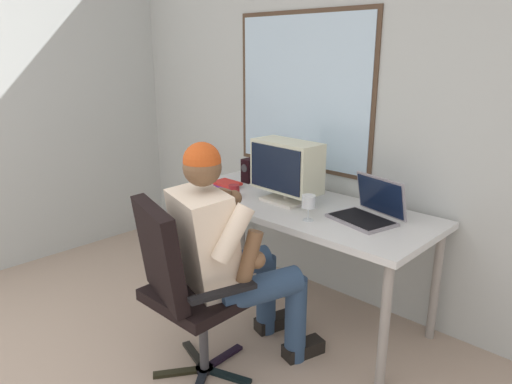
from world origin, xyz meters
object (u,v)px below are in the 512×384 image
wine_glass (309,203)px  crt_monitor (287,167)px  laptop (370,209)px  coffee_mug (234,191)px  office_chair (183,280)px  book_stack (226,184)px  person_seated (229,252)px  desk (297,214)px  desk_speaker (249,171)px

wine_glass → crt_monitor: bearing=149.9°
laptop → coffee_mug: (-0.87, -0.25, -0.02)m
office_chair → crt_monitor: (-0.12, 0.94, 0.40)m
crt_monitor → book_stack: bearing=-174.7°
wine_glass → person_seated: bearing=-105.5°
desk → crt_monitor: bearing=-172.7°
desk → coffee_mug: coffee_mug is taller
wine_glass → desk_speaker: desk_speaker is taller
person_seated → laptop: 0.86m
desk_speaker → book_stack: size_ratio=0.87×
crt_monitor → wine_glass: 0.39m
person_seated → crt_monitor: person_seated is taller
office_chair → crt_monitor: 1.03m
office_chair → laptop: (0.45, 1.01, 0.24)m
laptop → desk_speaker: 1.08m
desk → laptop: size_ratio=4.23×
desk_speaker → desk: bearing=-15.0°
office_chair → wine_glass: office_chair is taller
person_seated → desk_speaker: person_seated is taller
desk_speaker → coffee_mug: (0.20, -0.35, -0.04)m
laptop → book_stack: (-1.09, -0.12, -0.04)m
desk → coffee_mug: (-0.39, -0.19, 0.11)m
office_chair → person_seated: bearing=75.0°
desk_speaker → book_stack: bearing=-94.5°
office_chair → person_seated: (0.07, 0.26, 0.09)m
book_stack → coffee_mug: bearing=-30.4°
desk → person_seated: bearing=-81.8°
desk → wine_glass: size_ratio=11.77×
crt_monitor → wine_glass: bearing=-30.1°
wine_glass → desk: bearing=140.0°
desk_speaker → coffee_mug: bearing=-59.6°
office_chair → coffee_mug: office_chair is taller
office_chair → laptop: bearing=65.8°
coffee_mug → book_stack: bearing=149.6°
office_chair → wine_glass: (0.21, 0.75, 0.28)m
person_seated → office_chair: bearing=-105.0°
person_seated → desk_speaker: 1.10m
crt_monitor → coffee_mug: (-0.30, -0.18, -0.18)m
crt_monitor → desk: bearing=7.3°
wine_glass → laptop: bearing=46.1°
book_stack → person_seated: bearing=-41.9°
office_chair → crt_monitor: size_ratio=2.12×
person_seated → wine_glass: (0.14, 0.49, 0.19)m
laptop → person_seated: bearing=-117.1°
office_chair → laptop: 1.13m
laptop → office_chair: bearing=-114.2°
desk → person_seated: person_seated is taller
person_seated → coffee_mug: 0.71m
office_chair → coffee_mug: bearing=118.6°
desk → crt_monitor: size_ratio=3.77×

